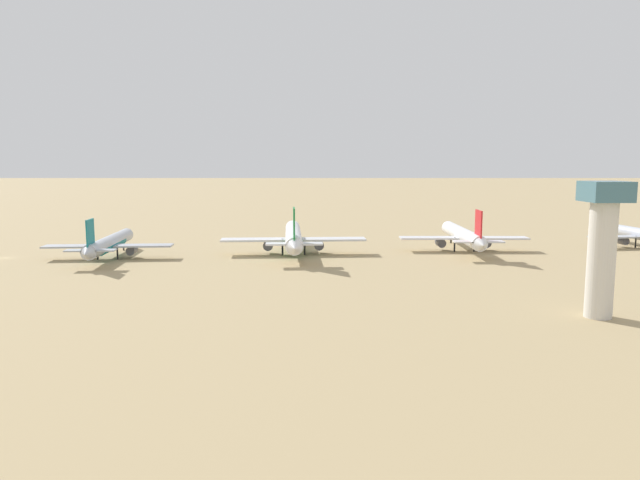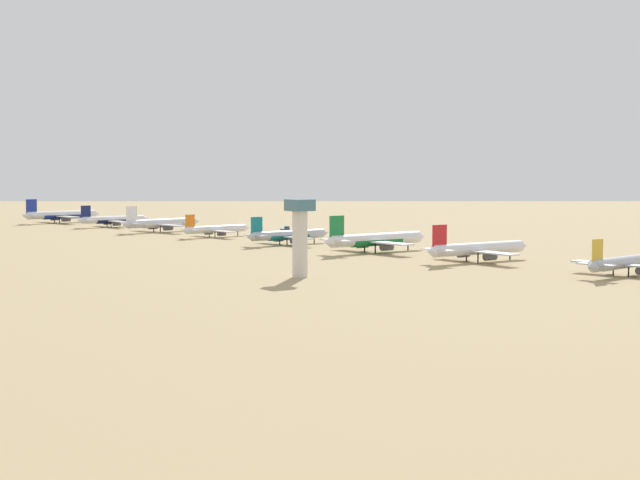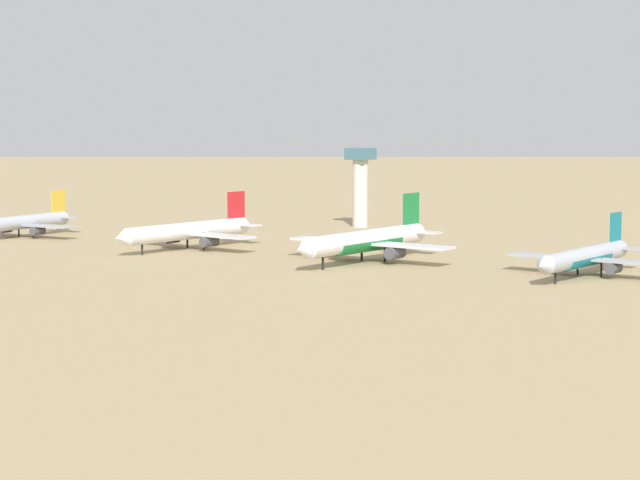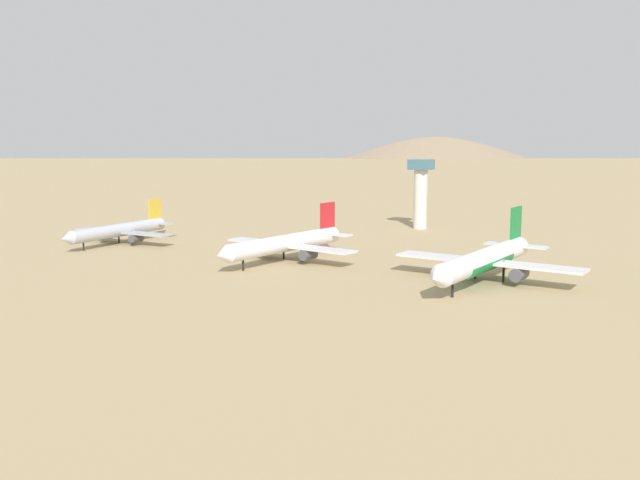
% 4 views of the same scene
% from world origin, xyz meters
% --- Properties ---
extents(parked_jet_0, '(43.73, 35.64, 12.61)m').
position_xyz_m(parked_jet_0, '(14.91, -197.58, 4.25)').
color(parked_jet_0, '#B2B7C1').
rests_on(parked_jet_0, ground).
extents(parked_jet_1, '(49.46, 40.14, 14.27)m').
position_xyz_m(parked_jet_1, '(9.65, -137.50, 4.80)').
color(parked_jet_1, white).
rests_on(parked_jet_1, ground).
extents(parked_jet_2, '(53.95, 43.72, 15.58)m').
position_xyz_m(parked_jet_2, '(5.40, -84.09, 5.18)').
color(parked_jet_2, white).
rests_on(parked_jet_2, ground).
extents(parked_jet_3, '(45.11, 36.58, 13.02)m').
position_xyz_m(parked_jet_3, '(-1.39, -30.73, 4.33)').
color(parked_jet_3, '#B2B7C1').
rests_on(parked_jet_3, ground).
extents(control_tower, '(7.20, 7.20, 24.50)m').
position_xyz_m(control_tower, '(-70.73, -139.65, 13.87)').
color(control_tower, beige).
rests_on(control_tower, ground).
extents(desert_hill_1, '(300.23, 300.23, 58.77)m').
position_xyz_m(desert_hill_1, '(-823.64, -513.52, 29.39)').
color(desert_hill_1, '#8C775B').
rests_on(desert_hill_1, ground).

